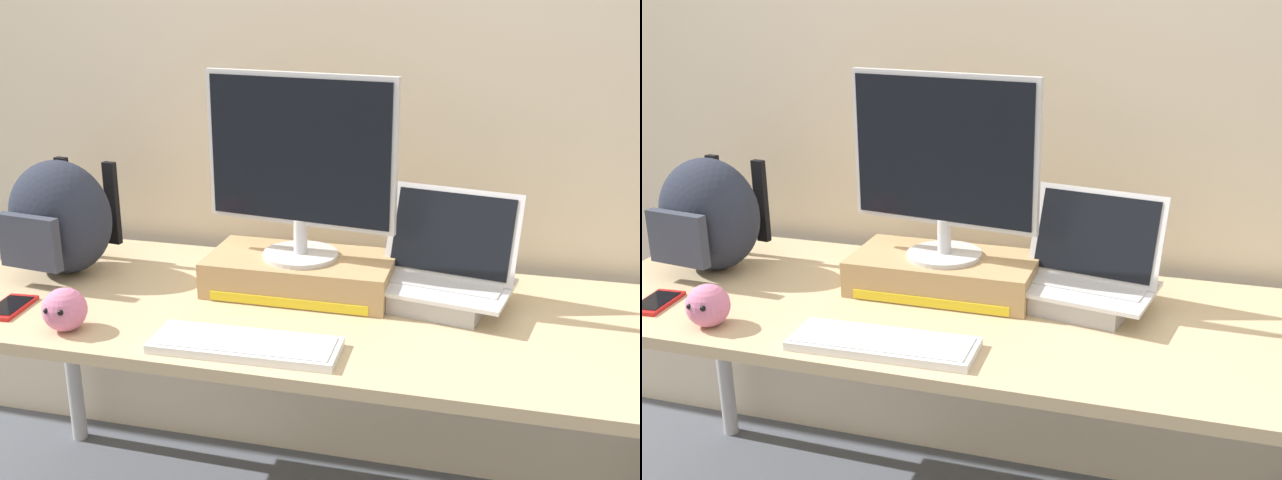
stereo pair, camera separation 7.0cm
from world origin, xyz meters
TOP-DOWN VIEW (x-y plane):
  - back_wall at (0.00, 0.47)m, footprint 7.00×0.10m
  - desk at (0.00, 0.00)m, footprint 1.99×0.73m
  - toner_box_yellow at (-0.08, 0.10)m, footprint 0.48×0.25m
  - desktop_monitor at (-0.08, 0.10)m, footprint 0.50×0.20m
  - open_laptop at (0.29, 0.10)m, footprint 0.37×0.29m
  - external_keyboard at (-0.10, -0.26)m, footprint 0.43×0.15m
  - messenger_backpack at (-0.75, 0.07)m, footprint 0.33×0.30m
  - cell_phone at (-0.75, -0.20)m, footprint 0.09×0.15m
  - plush_toy at (-0.54, -0.27)m, footprint 0.10×0.10m

SIDE VIEW (x-z plane):
  - desk at x=0.00m, z-range 0.30..1.01m
  - cell_phone at x=-0.75m, z-range 0.72..0.73m
  - external_keyboard at x=-0.10m, z-range 0.72..0.74m
  - toner_box_yellow at x=-0.08m, z-range 0.72..0.81m
  - plush_toy at x=-0.54m, z-range 0.72..0.82m
  - open_laptop at x=0.29m, z-range 0.64..0.92m
  - messenger_backpack at x=-0.75m, z-range 0.72..1.04m
  - desktop_monitor at x=-0.08m, z-range 0.83..1.30m
  - back_wall at x=0.00m, z-range 0.00..2.60m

